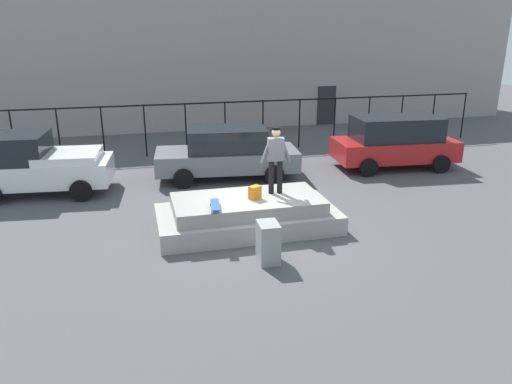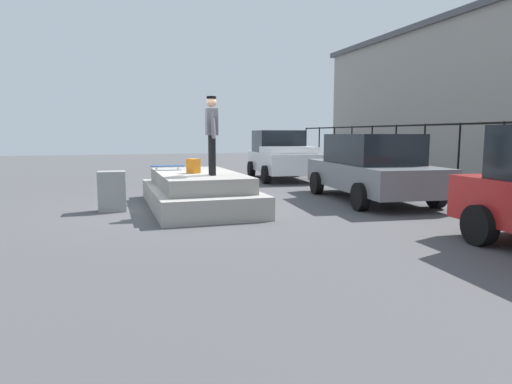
{
  "view_description": "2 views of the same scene",
  "coord_description": "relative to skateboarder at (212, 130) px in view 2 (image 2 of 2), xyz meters",
  "views": [
    {
      "loc": [
        -2.88,
        -11.06,
        4.91
      ],
      "look_at": [
        0.29,
        1.36,
        0.59
      ],
      "focal_mm": 34.46,
      "sensor_mm": 36.0,
      "label": 1
    },
    {
      "loc": [
        10.38,
        -1.7,
        1.73
      ],
      "look_at": [
        0.34,
        1.59,
        0.37
      ],
      "focal_mm": 31.69,
      "sensor_mm": 36.0,
      "label": 2
    }
  ],
  "objects": [
    {
      "name": "ground_plane",
      "position": [
        -0.58,
        -0.49,
        -1.82
      ],
      "size": [
        60.0,
        60.0,
        0.0
      ],
      "primitive_type": "plane",
      "color": "#4C4C4F"
    },
    {
      "name": "concrete_ledge",
      "position": [
        -0.79,
        -0.18,
        -1.44
      ],
      "size": [
        4.55,
        2.24,
        0.82
      ],
      "color": "#9E9B93",
      "rests_on": "ground_plane"
    },
    {
      "name": "skateboarder",
      "position": [
        0.0,
        0.0,
        0.0
      ],
      "size": [
        0.8,
        0.28,
        1.72
      ],
      "color": "black",
      "rests_on": "concrete_ledge"
    },
    {
      "name": "skateboard",
      "position": [
        -1.71,
        -0.77,
        -0.89
      ],
      "size": [
        0.3,
        0.85,
        0.12
      ],
      "color": "#264C8C",
      "rests_on": "concrete_ledge"
    },
    {
      "name": "backpack",
      "position": [
        -0.62,
        -0.31,
        -0.82
      ],
      "size": [
        0.34,
        0.31,
        0.33
      ],
      "primitive_type": "cube",
      "rotation": [
        0.0,
        0.0,
        3.67
      ],
      "color": "orange",
      "rests_on": "concrete_ledge"
    },
    {
      "name": "car_white_pickup_near",
      "position": [
        -6.37,
        4.15,
        -0.89
      ],
      "size": [
        4.23,
        2.44,
        1.87
      ],
      "color": "white",
      "rests_on": "ground_plane"
    },
    {
      "name": "car_grey_sedan_mid",
      "position": [
        -0.43,
        4.32,
        -0.94
      ],
      "size": [
        4.93,
        2.53,
        1.73
      ],
      "color": "slate",
      "rests_on": "ground_plane"
    },
    {
      "name": "utility_box",
      "position": [
        -0.79,
        -2.13,
        -1.36
      ],
      "size": [
        0.46,
        0.62,
        0.9
      ],
      "primitive_type": "cube",
      "rotation": [
        0.0,
        0.0,
        -0.04
      ],
      "color": "gray",
      "rests_on": "ground_plane"
    },
    {
      "name": "fence_row",
      "position": [
        -0.58,
        7.99,
        -0.46
      ],
      "size": [
        24.06,
        0.06,
        2.07
      ],
      "color": "black",
      "rests_on": "ground_plane"
    }
  ]
}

